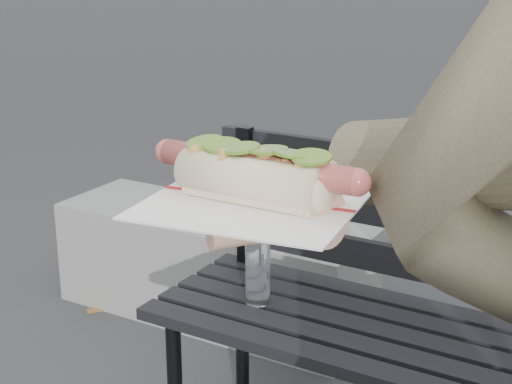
% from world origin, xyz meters
% --- Properties ---
extents(park_bench, '(1.50, 0.44, 0.88)m').
position_xyz_m(park_bench, '(-0.04, 1.02, 0.52)').
color(park_bench, black).
rests_on(park_bench, ground).
extents(concrete_block, '(1.20, 0.40, 0.40)m').
position_xyz_m(concrete_block, '(-1.12, 1.61, 0.20)').
color(concrete_block, slate).
rests_on(concrete_block, ground).
extents(held_hotdog, '(0.63, 0.31, 0.20)m').
position_xyz_m(held_hotdog, '(0.25, 0.01, 1.18)').
color(held_hotdog, '#42402C').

